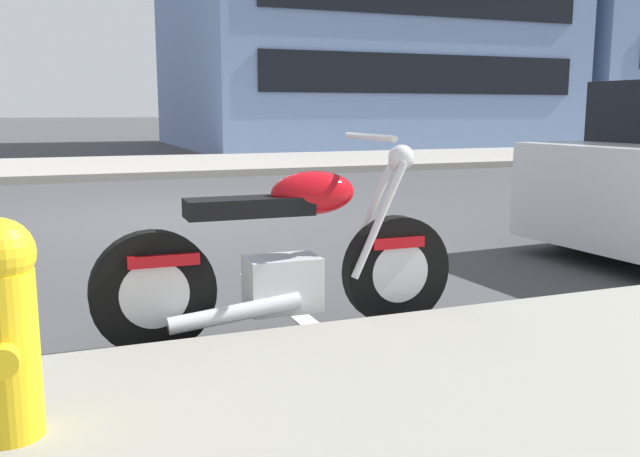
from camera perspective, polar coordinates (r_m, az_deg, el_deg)
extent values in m
plane|color=#3D3D3F|center=(8.31, -11.55, 0.88)|extent=(260.00, 260.00, 0.00)
cube|color=gray|center=(20.37, 19.90, 5.82)|extent=(120.00, 5.00, 0.14)
cube|color=silver|center=(4.38, -2.19, -6.78)|extent=(0.12, 2.20, 0.01)
cylinder|color=black|center=(4.07, 6.30, -3.48)|extent=(0.65, 0.12, 0.65)
cylinder|color=silver|center=(4.07, 6.30, -3.48)|extent=(0.36, 0.12, 0.36)
cylinder|color=black|center=(3.67, -13.60, -5.14)|extent=(0.65, 0.12, 0.65)
cylinder|color=silver|center=(3.67, -13.60, -5.14)|extent=(0.36, 0.12, 0.36)
cube|color=silver|center=(3.82, -3.12, -4.57)|extent=(0.40, 0.27, 0.30)
cube|color=black|center=(3.69, -5.86, 1.79)|extent=(0.68, 0.23, 0.10)
ellipsoid|color=#B20C14|center=(3.78, -0.59, 2.96)|extent=(0.48, 0.25, 0.24)
cube|color=#B20C14|center=(3.64, -12.93, -2.38)|extent=(0.36, 0.18, 0.06)
cube|color=#B20C14|center=(4.03, 6.10, -1.04)|extent=(0.32, 0.16, 0.06)
cylinder|color=silver|center=(4.01, 4.05, 0.94)|extent=(0.34, 0.05, 0.65)
cylinder|color=silver|center=(3.88, 4.90, 0.65)|extent=(0.34, 0.05, 0.65)
cylinder|color=silver|center=(3.89, 4.13, 7.56)|extent=(0.04, 0.62, 0.04)
sphere|color=silver|center=(3.98, 6.74, 5.84)|extent=(0.15, 0.15, 0.15)
cylinder|color=silver|center=(3.64, -6.99, -6.94)|extent=(0.71, 0.10, 0.16)
cylinder|color=black|center=(6.80, 20.43, 1.17)|extent=(0.63, 0.26, 0.62)
cylinder|color=gold|center=(2.60, -24.51, -9.51)|extent=(0.22, 0.22, 0.58)
cylinder|color=gold|center=(2.72, -24.40, -7.99)|extent=(0.10, 0.08, 0.10)
cylinder|color=gold|center=(2.46, -24.73, -9.90)|extent=(0.10, 0.08, 0.10)
cube|color=black|center=(20.33, 8.86, 12.50)|extent=(10.01, 0.06, 1.10)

